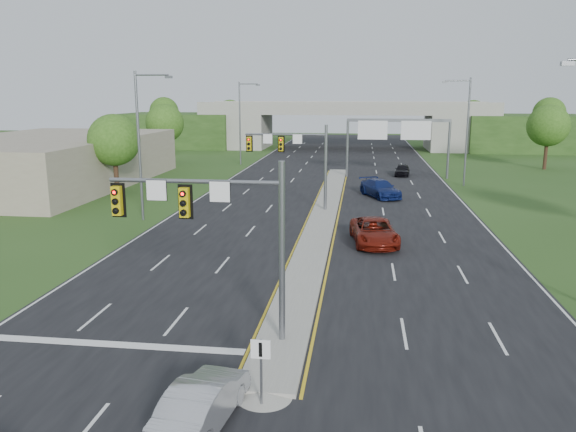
# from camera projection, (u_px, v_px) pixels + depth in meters

# --- Properties ---
(ground) EXTENTS (240.00, 240.00, 0.00)m
(ground) POSITION_uv_depth(u_px,v_px,m) (282.00, 343.00, 21.50)
(ground) COLOR #264518
(ground) RESTS_ON ground
(road) EXTENTS (24.00, 160.00, 0.02)m
(road) POSITION_uv_depth(u_px,v_px,m) (332.00, 191.00, 55.42)
(road) COLOR black
(road) RESTS_ON ground
(median) EXTENTS (2.00, 54.00, 0.16)m
(median) POSITION_uv_depth(u_px,v_px,m) (323.00, 215.00, 43.77)
(median) COLOR gray
(median) RESTS_ON road
(median_nose) EXTENTS (2.00, 2.00, 0.16)m
(median_nose) POSITION_uv_depth(u_px,v_px,m) (264.00, 395.00, 17.60)
(median_nose) COLOR gray
(median_nose) RESTS_ON road
(lane_markings) EXTENTS (23.72, 160.00, 0.01)m
(lane_markings) POSITION_uv_depth(u_px,v_px,m) (321.00, 202.00, 49.59)
(lane_markings) COLOR gold
(lane_markings) RESTS_ON road
(signal_mast_near) EXTENTS (6.62, 0.60, 7.00)m
(signal_mast_near) POSITION_uv_depth(u_px,v_px,m) (221.00, 222.00, 20.72)
(signal_mast_near) COLOR slate
(signal_mast_near) RESTS_ON ground
(signal_mast_far) EXTENTS (6.62, 0.60, 7.00)m
(signal_mast_far) POSITION_uv_depth(u_px,v_px,m) (298.00, 153.00, 44.94)
(signal_mast_far) COLOR slate
(signal_mast_far) RESTS_ON ground
(keep_right_sign) EXTENTS (0.60, 0.13, 2.20)m
(keep_right_sign) POSITION_uv_depth(u_px,v_px,m) (261.00, 361.00, 16.79)
(keep_right_sign) COLOR slate
(keep_right_sign) RESTS_ON ground
(sign_gantry) EXTENTS (11.58, 0.44, 6.67)m
(sign_gantry) POSITION_uv_depth(u_px,v_px,m) (397.00, 132.00, 63.07)
(sign_gantry) COLOR slate
(sign_gantry) RESTS_ON ground
(overpass) EXTENTS (80.00, 14.00, 8.10)m
(overpass) POSITION_uv_depth(u_px,v_px,m) (346.00, 128.00, 98.27)
(overpass) COLOR gray
(overpass) RESTS_ON ground
(lightpole_l_mid) EXTENTS (2.85, 0.25, 11.00)m
(lightpole_l_mid) POSITION_uv_depth(u_px,v_px,m) (141.00, 139.00, 41.28)
(lightpole_l_mid) COLOR slate
(lightpole_l_mid) RESTS_ON ground
(lightpole_l_far) EXTENTS (2.85, 0.25, 11.00)m
(lightpole_l_far) POSITION_uv_depth(u_px,v_px,m) (241.00, 119.00, 75.19)
(lightpole_l_far) COLOR slate
(lightpole_l_far) RESTS_ON ground
(lightpole_r_far) EXTENTS (2.85, 0.25, 11.00)m
(lightpole_r_far) POSITION_uv_depth(u_px,v_px,m) (465.00, 127.00, 57.28)
(lightpole_r_far) COLOR slate
(lightpole_r_far) RESTS_ON ground
(tree_l_near) EXTENTS (4.80, 4.80, 7.60)m
(tree_l_near) POSITION_uv_depth(u_px,v_px,m) (114.00, 140.00, 52.01)
(tree_l_near) COLOR #382316
(tree_l_near) RESTS_ON ground
(tree_l_mid) EXTENTS (5.20, 5.20, 8.12)m
(tree_l_mid) POSITION_uv_depth(u_px,v_px,m) (165.00, 123.00, 76.68)
(tree_l_mid) COLOR #382316
(tree_l_mid) RESTS_ON ground
(tree_r_mid) EXTENTS (5.20, 5.20, 8.12)m
(tree_r_mid) POSITION_uv_depth(u_px,v_px,m) (548.00, 126.00, 70.33)
(tree_r_mid) COLOR #382316
(tree_r_mid) RESTS_ON ground
(tree_back_a) EXTENTS (6.00, 6.00, 8.85)m
(tree_back_a) POSITION_uv_depth(u_px,v_px,m) (164.00, 112.00, 116.18)
(tree_back_a) COLOR #382316
(tree_back_a) RESTS_ON ground
(tree_back_b) EXTENTS (5.60, 5.60, 8.32)m
(tree_back_b) POSITION_uv_depth(u_px,v_px,m) (230.00, 114.00, 114.47)
(tree_back_b) COLOR #382316
(tree_back_b) RESTS_ON ground
(tree_back_c) EXTENTS (5.60, 5.60, 8.32)m
(tree_back_c) POSITION_uv_depth(u_px,v_px,m) (473.00, 115.00, 108.38)
(tree_back_c) COLOR #382316
(tree_back_c) RESTS_ON ground
(tree_back_d) EXTENTS (6.00, 6.00, 8.85)m
(tree_back_d) POSITION_uv_depth(u_px,v_px,m) (549.00, 113.00, 106.53)
(tree_back_d) COLOR #382316
(tree_back_d) RESTS_ON ground
(commercial_building) EXTENTS (18.00, 30.00, 5.00)m
(commercial_building) POSITION_uv_depth(u_px,v_px,m) (45.00, 161.00, 58.70)
(commercial_building) COLOR gray
(commercial_building) RESTS_ON ground
(car_silver) EXTENTS (2.03, 4.38, 1.39)m
(car_silver) POSITION_uv_depth(u_px,v_px,m) (203.00, 402.00, 16.06)
(car_silver) COLOR #9D9FA5
(car_silver) RESTS_ON road
(car_far_a) EXTENTS (3.34, 6.00, 1.59)m
(car_far_a) POSITION_uv_depth(u_px,v_px,m) (374.00, 232.00, 35.59)
(car_far_a) COLOR #66130A
(car_far_a) RESTS_ON road
(car_far_b) EXTENTS (4.32, 5.92, 1.59)m
(car_far_b) POSITION_uv_depth(u_px,v_px,m) (380.00, 188.00, 51.91)
(car_far_b) COLOR #0D1A50
(car_far_b) RESTS_ON road
(car_far_c) EXTENTS (2.06, 4.15, 1.36)m
(car_far_c) POSITION_uv_depth(u_px,v_px,m) (402.00, 170.00, 65.67)
(car_far_c) COLOR black
(car_far_c) RESTS_ON road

